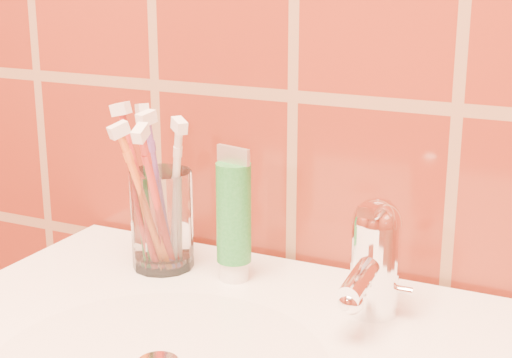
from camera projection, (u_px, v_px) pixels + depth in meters
The scene contains 9 objects.
glass_tumbler at pixel (162, 220), 0.88m from camera, with size 0.07×0.07×0.11m, color white.
toothpaste_tube at pixel (234, 219), 0.85m from camera, with size 0.04×0.04×0.15m.
faucet at pixel (374, 255), 0.76m from camera, with size 0.05×0.11×0.12m.
toothbrush_0 at pixel (140, 188), 0.88m from camera, with size 0.07×0.02×0.20m, color #B32D26, non-canonical shape.
toothbrush_1 at pixel (149, 187), 0.89m from camera, with size 0.05×0.05×0.19m, color #1C6926, non-canonical shape.
toothbrush_2 at pixel (175, 196), 0.86m from camera, with size 0.05×0.05×0.19m, color silver, non-canonical shape.
toothbrush_3 at pixel (157, 202), 0.84m from camera, with size 0.03×0.09×0.19m, color #B32C26, non-canonical shape.
toothbrush_4 at pixel (144, 200), 0.85m from camera, with size 0.05×0.07×0.18m, color orange, non-canonical shape.
toothbrush_5 at pixel (158, 194), 0.86m from camera, with size 0.03×0.05×0.19m, color #764799, non-canonical shape.
Camera 1 is at (0.34, 0.40, 1.19)m, focal length 55.00 mm.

